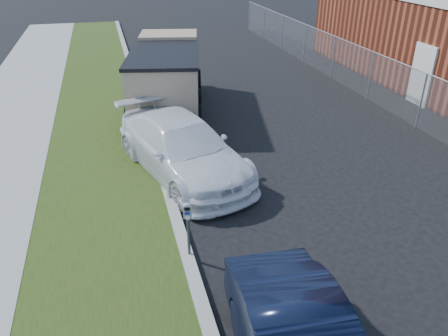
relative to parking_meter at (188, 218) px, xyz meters
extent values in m
plane|color=black|center=(2.55, 0.70, -0.97)|extent=(120.00, 120.00, 0.00)
cube|color=gray|center=(-0.05, 2.70, -0.90)|extent=(0.25, 50.00, 0.15)
cube|color=#1F380F|center=(-1.65, 2.70, -0.91)|extent=(3.00, 50.00, 0.13)
plane|color=slate|center=(8.55, 7.70, -0.07)|extent=(0.00, 30.00, 30.00)
cylinder|color=#90959D|center=(8.55, 7.70, 0.83)|extent=(0.04, 30.00, 0.04)
cylinder|color=#90959D|center=(8.55, 4.70, -0.07)|extent=(0.06, 0.06, 1.80)
cylinder|color=#90959D|center=(8.55, 7.70, -0.07)|extent=(0.06, 0.06, 1.80)
cylinder|color=#90959D|center=(8.55, 10.70, -0.07)|extent=(0.06, 0.06, 1.80)
cylinder|color=#90959D|center=(8.55, 13.70, -0.07)|extent=(0.06, 0.06, 1.80)
cylinder|color=#90959D|center=(8.55, 16.70, -0.07)|extent=(0.06, 0.06, 1.80)
cylinder|color=#90959D|center=(8.55, 19.70, -0.07)|extent=(0.06, 0.06, 1.80)
cylinder|color=#90959D|center=(8.55, 22.70, -0.07)|extent=(0.06, 0.06, 1.80)
cube|color=silver|center=(10.00, 6.70, 0.13)|extent=(0.08, 1.10, 2.20)
cylinder|color=#3F4247|center=(0.00, 0.00, -0.43)|extent=(0.07, 0.07, 0.86)
cube|color=gray|center=(0.00, 0.00, 0.15)|extent=(0.18, 0.14, 0.26)
ellipsoid|color=gray|center=(0.00, 0.00, 0.28)|extent=(0.18, 0.14, 0.10)
cube|color=black|center=(-0.01, -0.05, 0.24)|extent=(0.10, 0.03, 0.07)
cube|color=navy|center=(-0.01, -0.05, 0.14)|extent=(0.09, 0.03, 0.06)
cylinder|color=silver|center=(-0.01, -0.05, 0.05)|extent=(0.09, 0.03, 0.09)
cube|color=#3F4247|center=(-0.01, -0.05, 0.17)|extent=(0.03, 0.01, 0.04)
imported|color=white|center=(0.53, 3.65, -0.24)|extent=(3.46, 5.43, 1.46)
cube|color=black|center=(0.88, 8.50, -0.31)|extent=(3.18, 6.13, 0.32)
cube|color=#937B5F|center=(1.32, 10.55, 0.44)|extent=(2.44, 2.05, 1.83)
cube|color=black|center=(1.32, 10.55, 0.81)|extent=(2.47, 2.08, 0.55)
cube|color=#937B5F|center=(0.73, 7.78, 0.44)|extent=(2.94, 4.20, 1.46)
cube|color=black|center=(0.73, 7.78, 1.20)|extent=(3.05, 4.31, 0.11)
cube|color=black|center=(1.50, 11.40, -0.38)|extent=(2.17, 0.59, 0.27)
cylinder|color=black|center=(0.27, 10.68, -0.52)|extent=(0.47, 0.95, 0.91)
cylinder|color=black|center=(2.33, 10.24, -0.52)|extent=(0.47, 0.95, 0.91)
cylinder|color=black|center=(-0.24, 8.27, -0.52)|extent=(0.47, 0.95, 0.91)
cylinder|color=black|center=(1.81, 7.83, -0.52)|extent=(0.47, 0.95, 0.91)
cylinder|color=black|center=(-0.58, 6.66, -0.52)|extent=(0.47, 0.95, 0.91)
cylinder|color=black|center=(1.47, 6.22, -0.52)|extent=(0.47, 0.95, 0.91)
camera|label=1|loc=(-1.09, -6.63, 4.58)|focal=35.00mm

